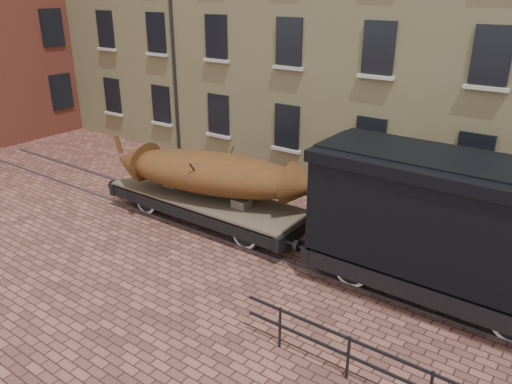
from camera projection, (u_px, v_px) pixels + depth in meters
The scene contains 5 objects.
ground at pixel (266, 242), 15.29m from camera, with size 90.00×90.00×0.00m, color #56312A.
rail_track at pixel (266, 241), 15.28m from camera, with size 30.00×1.52×0.06m.
flatcar_wagon at pixel (206, 201), 16.34m from camera, with size 7.86×2.13×1.19m.
iron_boat at pixel (213, 173), 15.74m from camera, with size 7.32×3.46×1.73m.
goods_van at pixel (445, 215), 11.66m from camera, with size 7.07×2.58×3.65m.
Camera 1 is at (7.73, -11.17, 7.19)m, focal length 35.00 mm.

